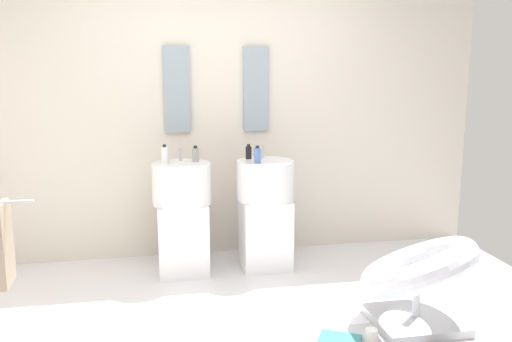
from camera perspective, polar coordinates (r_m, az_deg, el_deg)
ground_plane at (r=3.51m, az=-0.79°, el=-17.58°), size 4.80×3.60×0.04m
rear_partition at (r=4.73m, az=-4.27°, el=6.60°), size 4.80×0.10×2.60m
pedestal_sink_left at (r=4.36m, az=-7.90°, el=-4.62°), size 0.47×0.47×1.01m
pedestal_sink_right at (r=4.45m, az=1.00°, el=-4.22°), size 0.47×0.47×1.01m
vanity_mirror_left at (r=4.63m, az=-8.49°, el=8.63°), size 0.22×0.03×0.73m
vanity_mirror_right at (r=4.70m, az=0.00°, el=8.78°), size 0.22×0.03×0.73m
lounge_chair at (r=3.65m, az=17.00°, el=-10.56°), size 1.10×1.10×0.65m
towel_rack at (r=3.47m, az=-25.79°, el=-7.43°), size 0.37×0.22×0.95m
magazine_teal at (r=3.43m, az=8.95°, el=-17.64°), size 0.32×0.30×0.02m
coffee_mug at (r=3.46m, az=12.27°, el=-16.92°), size 0.08×0.08×0.08m
soap_bottle_white at (r=4.26m, az=-9.78°, el=1.70°), size 0.05×0.05×0.15m
soap_bottle_black at (r=4.44m, az=-0.80°, el=2.02°), size 0.05×0.05×0.12m
soap_bottle_clear at (r=4.32m, az=-9.68°, el=1.61°), size 0.05×0.05×0.12m
soap_bottle_blue at (r=4.23m, az=0.15°, el=1.71°), size 0.05×0.05×0.14m
soap_bottle_grey at (r=4.33m, az=-6.52°, el=1.78°), size 0.05×0.05×0.13m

